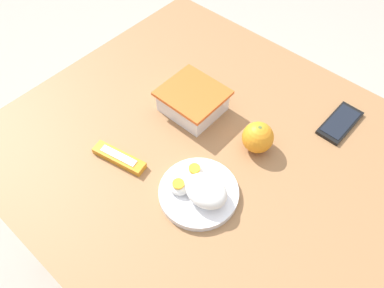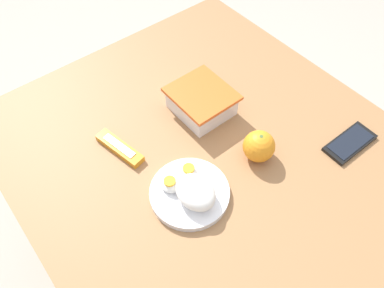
{
  "view_description": "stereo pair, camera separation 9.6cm",
  "coord_description": "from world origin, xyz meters",
  "views": [
    {
      "loc": [
        0.36,
        -0.47,
        1.53
      ],
      "look_at": [
        -0.02,
        -0.04,
        0.77
      ],
      "focal_mm": 35.0,
      "sensor_mm": 36.0,
      "label": 1
    },
    {
      "loc": [
        0.43,
        -0.4,
        1.53
      ],
      "look_at": [
        -0.02,
        -0.04,
        0.77
      ],
      "focal_mm": 35.0,
      "sensor_mm": 36.0,
      "label": 2
    }
  ],
  "objects": [
    {
      "name": "ground_plane",
      "position": [
        0.0,
        0.0,
        0.0
      ],
      "size": [
        10.0,
        10.0,
        0.0
      ],
      "primitive_type": "plane",
      "color": "#B2A899"
    },
    {
      "name": "food_container",
      "position": [
        -0.11,
        0.07,
        0.77
      ],
      "size": [
        0.17,
        0.15,
        0.07
      ],
      "color": "white",
      "rests_on": "table"
    },
    {
      "name": "cell_phone",
      "position": [
        0.23,
        0.3,
        0.74
      ],
      "size": [
        0.07,
        0.15,
        0.01
      ],
      "color": "black",
      "rests_on": "table"
    },
    {
      "name": "rice_plate",
      "position": [
        0.09,
        -0.12,
        0.76
      ],
      "size": [
        0.19,
        0.19,
        0.07
      ],
      "color": "white",
      "rests_on": "table"
    },
    {
      "name": "orange_fruit",
      "position": [
        0.1,
        0.08,
        0.78
      ],
      "size": [
        0.08,
        0.08,
        0.08
      ],
      "color": "orange",
      "rests_on": "table"
    },
    {
      "name": "table",
      "position": [
        0.0,
        0.0,
        0.63
      ],
      "size": [
        1.05,
        0.95,
        0.74
      ],
      "color": "#996B42",
      "rests_on": "ground_plane"
    },
    {
      "name": "candy_bar",
      "position": [
        -0.14,
        -0.18,
        0.75
      ],
      "size": [
        0.15,
        0.06,
        0.02
      ],
      "color": "orange",
      "rests_on": "table"
    }
  ]
}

